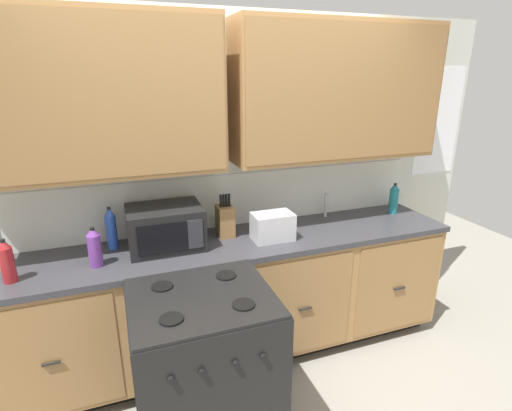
# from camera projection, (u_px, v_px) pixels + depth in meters

# --- Properties ---
(ground_plane) EXTENTS (8.00, 8.00, 0.00)m
(ground_plane) POSITION_uv_depth(u_px,v_px,m) (251.00, 379.00, 2.80)
(ground_plane) COLOR gray
(wall_unit) EXTENTS (4.38, 0.40, 2.46)m
(wall_unit) POSITION_uv_depth(u_px,v_px,m) (226.00, 130.00, 2.71)
(wall_unit) COLOR silver
(wall_unit) RESTS_ON ground_plane
(counter_run) EXTENTS (3.21, 0.64, 0.94)m
(counter_run) POSITION_uv_depth(u_px,v_px,m) (237.00, 298.00, 2.91)
(counter_run) COLOR black
(counter_run) RESTS_ON ground_plane
(stove_range) EXTENTS (0.76, 0.68, 0.95)m
(stove_range) POSITION_uv_depth(u_px,v_px,m) (205.00, 369.00, 2.23)
(stove_range) COLOR black
(stove_range) RESTS_ON ground_plane
(microwave) EXTENTS (0.48, 0.37, 0.28)m
(microwave) POSITION_uv_depth(u_px,v_px,m) (165.00, 227.00, 2.62)
(microwave) COLOR black
(microwave) RESTS_ON counter_run
(toaster) EXTENTS (0.28, 0.18, 0.19)m
(toaster) POSITION_uv_depth(u_px,v_px,m) (273.00, 226.00, 2.76)
(toaster) COLOR #B7B7BC
(toaster) RESTS_ON counter_run
(knife_block) EXTENTS (0.11, 0.14, 0.31)m
(knife_block) POSITION_uv_depth(u_px,v_px,m) (225.00, 220.00, 2.82)
(knife_block) COLOR olive
(knife_block) RESTS_ON counter_run
(sink_faucet) EXTENTS (0.02, 0.02, 0.20)m
(sink_faucet) POSITION_uv_depth(u_px,v_px,m) (326.00, 205.00, 3.19)
(sink_faucet) COLOR #B2B5BA
(sink_faucet) RESTS_ON counter_run
(bottle_red) EXTENTS (0.08, 0.08, 0.26)m
(bottle_red) POSITION_uv_depth(u_px,v_px,m) (7.00, 261.00, 2.19)
(bottle_red) COLOR maroon
(bottle_red) RESTS_ON counter_run
(bottle_teal) EXTENTS (0.08, 0.08, 0.25)m
(bottle_teal) POSITION_uv_depth(u_px,v_px,m) (394.00, 199.00, 3.27)
(bottle_teal) COLOR #1E707A
(bottle_teal) RESTS_ON counter_run
(bottle_violet) EXTENTS (0.08, 0.08, 0.25)m
(bottle_violet) POSITION_uv_depth(u_px,v_px,m) (95.00, 247.00, 2.37)
(bottle_violet) COLOR #663384
(bottle_violet) RESTS_ON counter_run
(bottle_blue) EXTENTS (0.07, 0.07, 0.29)m
(bottle_blue) POSITION_uv_depth(u_px,v_px,m) (111.00, 229.00, 2.60)
(bottle_blue) COLOR blue
(bottle_blue) RESTS_ON counter_run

